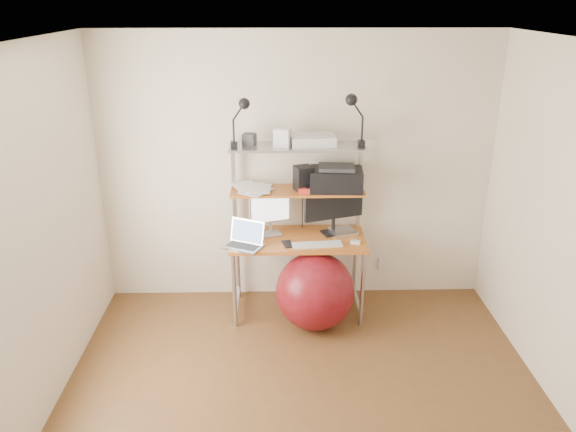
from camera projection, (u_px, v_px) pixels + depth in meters
name	position (u px, v px, depth m)	size (l,w,h in m)	color
room	(308.00, 256.00, 3.47)	(3.60, 3.60, 3.60)	brown
computer_desk	(298.00, 213.00, 4.98)	(1.20, 0.60, 1.57)	#BE6924
wall_outlet	(382.00, 264.00, 5.50)	(0.08, 0.01, 0.12)	silver
monitor_silver	(270.00, 210.00, 5.00)	(0.38, 0.19, 0.43)	#ADADB2
monitor_black	(334.00, 204.00, 5.01)	(0.54, 0.23, 0.55)	black
laptop	(245.00, 241.00, 4.83)	(0.39, 0.36, 0.28)	#BDBCC1
keyboard	(317.00, 245.00, 4.85)	(0.44, 0.12, 0.01)	silver
mouse	(355.00, 242.00, 4.89)	(0.08, 0.05, 0.02)	silver
mac_mini	(343.00, 232.00, 5.08)	(0.21, 0.21, 0.04)	#BDBCC1
phone	(288.00, 244.00, 4.86)	(0.08, 0.14, 0.01)	black
printer	(336.00, 178.00, 4.93)	(0.48, 0.35, 0.22)	black
nas_cube	(303.00, 178.00, 4.92)	(0.15, 0.15, 0.22)	black
red_box	(308.00, 190.00, 4.88)	(0.17, 0.12, 0.05)	red
scanner	(313.00, 140.00, 4.82)	(0.39, 0.27, 0.10)	silver
box_white	(282.00, 138.00, 4.76)	(0.13, 0.11, 0.16)	silver
box_grey	(249.00, 140.00, 4.80)	(0.10, 0.10, 0.10)	#313134
clip_lamp_left	(242.00, 112.00, 4.62)	(0.17, 0.09, 0.42)	black
clip_lamp_right	(354.00, 108.00, 4.65)	(0.18, 0.10, 0.45)	black
exercise_ball	(315.00, 291.00, 4.90)	(0.69, 0.69, 0.69)	maroon
paper_stack	(253.00, 188.00, 4.96)	(0.41, 0.42, 0.03)	white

